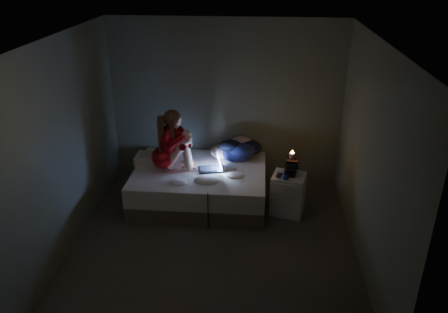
# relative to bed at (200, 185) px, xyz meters

# --- Properties ---
(floor) EXTENTS (3.60, 3.80, 0.02)m
(floor) POSITION_rel_bed_xyz_m (0.32, -1.10, -0.27)
(floor) COLOR #493F3A
(floor) RESTS_ON ground
(ceiling) EXTENTS (3.60, 3.80, 0.02)m
(ceiling) POSITION_rel_bed_xyz_m (0.32, -1.10, 2.35)
(ceiling) COLOR silver
(ceiling) RESTS_ON ground
(wall_back) EXTENTS (3.60, 0.02, 2.60)m
(wall_back) POSITION_rel_bed_xyz_m (0.32, 0.81, 1.04)
(wall_back) COLOR #61675B
(wall_back) RESTS_ON ground
(wall_front) EXTENTS (3.60, 0.02, 2.60)m
(wall_front) POSITION_rel_bed_xyz_m (0.32, -3.01, 1.04)
(wall_front) COLOR #61675B
(wall_front) RESTS_ON ground
(wall_left) EXTENTS (0.02, 3.80, 2.60)m
(wall_left) POSITION_rel_bed_xyz_m (-1.49, -1.10, 1.04)
(wall_left) COLOR #61675B
(wall_left) RESTS_ON ground
(wall_right) EXTENTS (0.02, 3.80, 2.60)m
(wall_right) POSITION_rel_bed_xyz_m (2.13, -1.10, 1.04)
(wall_right) COLOR #61675B
(wall_right) RESTS_ON ground
(bed) EXTENTS (1.92, 1.44, 0.53)m
(bed) POSITION_rel_bed_xyz_m (0.00, 0.00, 0.00)
(bed) COLOR silver
(bed) RESTS_ON ground
(pillow) EXTENTS (0.47, 0.33, 0.14)m
(pillow) POSITION_rel_bed_xyz_m (-0.75, 0.16, 0.33)
(pillow) COLOR white
(pillow) RESTS_ON bed
(woman) EXTENTS (0.63, 0.48, 0.92)m
(woman) POSITION_rel_bed_xyz_m (-0.51, -0.03, 0.72)
(woman) COLOR #720300
(woman) RESTS_ON bed
(laptop) EXTENTS (0.41, 0.33, 0.25)m
(laptop) POSITION_rel_bed_xyz_m (0.15, -0.00, 0.39)
(laptop) COLOR black
(laptop) RESTS_ON bed
(clothes_pile) EXTENTS (0.70, 0.64, 0.34)m
(clothes_pile) POSITION_rel_bed_xyz_m (0.50, 0.42, 0.44)
(clothes_pile) COLOR #0F123F
(clothes_pile) RESTS_ON bed
(nightstand) EXTENTS (0.53, 0.49, 0.60)m
(nightstand) POSITION_rel_bed_xyz_m (1.29, -0.21, 0.03)
(nightstand) COLOR silver
(nightstand) RESTS_ON ground
(book_stack) EXTENTS (0.19, 0.25, 0.24)m
(book_stack) POSITION_rel_bed_xyz_m (1.32, -0.17, 0.45)
(book_stack) COLOR black
(book_stack) RESTS_ON nightstand
(candle) EXTENTS (0.07, 0.07, 0.08)m
(candle) POSITION_rel_bed_xyz_m (1.32, -0.17, 0.61)
(candle) COLOR beige
(candle) RESTS_ON book_stack
(phone) EXTENTS (0.07, 0.14, 0.01)m
(phone) POSITION_rel_bed_xyz_m (1.16, -0.26, 0.34)
(phone) COLOR black
(phone) RESTS_ON nightstand
(blue_orb) EXTENTS (0.08, 0.08, 0.08)m
(blue_orb) POSITION_rel_bed_xyz_m (1.27, -0.36, 0.37)
(blue_orb) COLOR navy
(blue_orb) RESTS_ON nightstand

